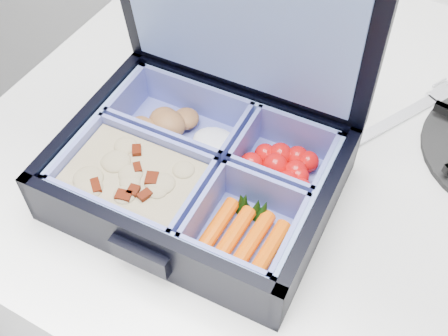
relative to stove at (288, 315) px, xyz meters
The scene contains 3 objects.
stove is the anchor object (origin of this frame).
bento_box 0.54m from the stove, 115.57° to the right, with size 0.24×0.19×0.06m, color black, non-canonical shape.
fork 0.49m from the stove, 18.59° to the left, with size 0.02×0.17×0.01m, color silver, non-canonical shape.
Camera 1 is at (0.41, 1.24, 1.40)m, focal length 45.00 mm.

